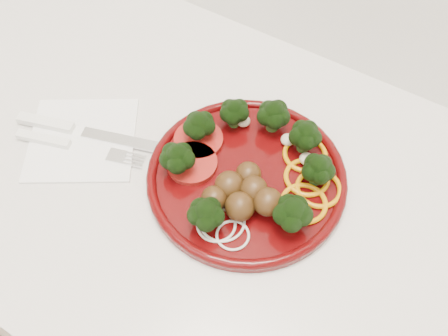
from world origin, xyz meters
The scene contains 5 objects.
counter centered at (0.00, 1.70, 0.45)m, with size 2.40×0.60×0.90m.
plate centered at (0.14, 1.73, 0.92)m, with size 0.27×0.27×0.06m.
napkin centered at (-0.10, 1.66, 0.90)m, with size 0.15×0.15×0.00m, color white.
knife centered at (-0.13, 1.66, 0.91)m, with size 0.21×0.08×0.01m.
fork centered at (-0.12, 1.63, 0.91)m, with size 0.19×0.07×0.01m.
Camera 1 is at (0.31, 1.39, 1.48)m, focal length 40.00 mm.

